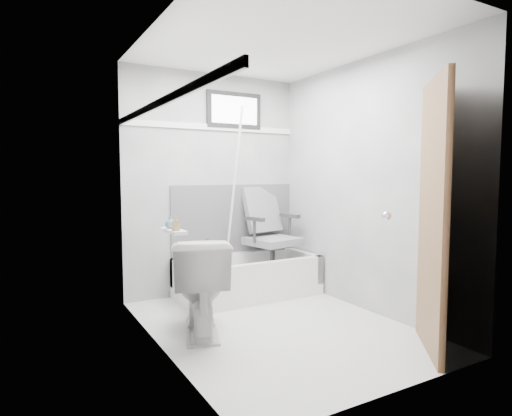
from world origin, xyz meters
TOP-DOWN VIEW (x-y plane):
  - floor at (0.00, 0.00)m, footprint 2.60×2.60m
  - ceiling at (0.00, 0.00)m, footprint 2.60×2.60m
  - wall_back at (0.00, 1.30)m, footprint 2.00×0.02m
  - wall_front at (0.00, -1.30)m, footprint 2.00×0.02m
  - wall_left at (-1.00, 0.00)m, footprint 0.02×2.60m
  - wall_right at (1.00, 0.00)m, footprint 0.02×2.60m
  - bathtub at (0.23, 0.93)m, footprint 1.50×0.70m
  - office_chair at (0.57, 0.98)m, footprint 0.71×0.71m
  - toilet at (-0.62, 0.19)m, footprint 0.69×0.91m
  - door at (0.98, -1.28)m, footprint 0.78×0.78m
  - window at (0.25, 1.29)m, footprint 0.66×0.04m
  - backerboard at (0.25, 1.29)m, footprint 1.50×0.02m
  - trim_back at (0.00, 1.29)m, footprint 2.00×0.02m
  - trim_left at (-0.99, 0.00)m, footprint 0.02×2.60m
  - pole at (0.12, 1.06)m, footprint 0.02×0.48m
  - shelf at (-0.93, -0.08)m, footprint 0.10×0.32m
  - soap_bottle_a at (-0.94, -0.16)m, footprint 0.05×0.05m
  - soap_bottle_b at (-0.94, -0.02)m, footprint 0.10×0.10m
  - faucet at (-0.20, 1.27)m, footprint 0.26×0.10m

SIDE VIEW (x-z plane):
  - floor at x=0.00m, z-range 0.00..0.00m
  - bathtub at x=0.23m, z-range 0.00..0.42m
  - toilet at x=-0.62m, z-range 0.00..0.79m
  - faucet at x=-0.20m, z-range 0.47..0.63m
  - office_chair at x=0.57m, z-range 0.12..1.17m
  - backerboard at x=0.25m, z-range 0.41..1.19m
  - shelf at x=-0.93m, z-range 0.89..0.91m
  - soap_bottle_b at x=-0.94m, z-range 0.91..1.01m
  - soap_bottle_a at x=-0.94m, z-range 0.91..1.02m
  - door at x=0.98m, z-range 0.00..2.00m
  - pole at x=0.12m, z-range 0.10..2.00m
  - wall_back at x=0.00m, z-range 0.00..2.40m
  - wall_front at x=0.00m, z-range 0.00..2.40m
  - wall_left at x=-1.00m, z-range 0.00..2.40m
  - wall_right at x=1.00m, z-range 0.00..2.40m
  - trim_back at x=0.00m, z-range 1.79..1.85m
  - trim_left at x=-0.99m, z-range 1.79..1.85m
  - window at x=0.25m, z-range 1.82..2.22m
  - ceiling at x=0.00m, z-range 2.40..2.40m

